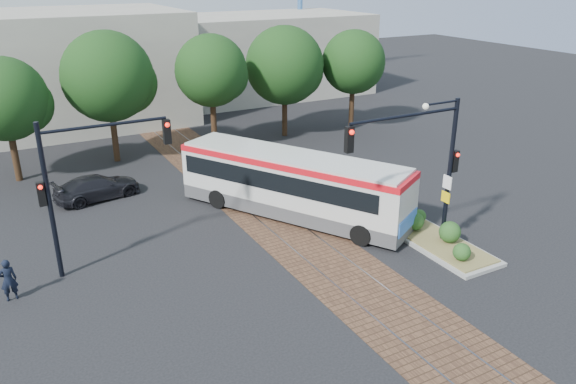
# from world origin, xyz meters

# --- Properties ---
(ground) EXTENTS (120.00, 120.00, 0.00)m
(ground) POSITION_xyz_m (0.00, 0.00, 0.00)
(ground) COLOR black
(ground) RESTS_ON ground
(trackbed) EXTENTS (3.60, 40.00, 0.02)m
(trackbed) POSITION_xyz_m (0.00, 4.00, 0.01)
(trackbed) COLOR brown
(trackbed) RESTS_ON ground
(tree_row) EXTENTS (26.40, 5.60, 7.67)m
(tree_row) POSITION_xyz_m (1.21, 16.42, 4.85)
(tree_row) COLOR #382314
(tree_row) RESTS_ON ground
(warehouses) EXTENTS (40.00, 13.00, 8.00)m
(warehouses) POSITION_xyz_m (-0.53, 28.75, 3.81)
(warehouses) COLOR #ADA899
(warehouses) RESTS_ON ground
(city_bus) EXTENTS (7.67, 10.89, 3.00)m
(city_bus) POSITION_xyz_m (0.87, 4.73, 1.67)
(city_bus) COLOR #464649
(city_bus) RESTS_ON ground
(traffic_island) EXTENTS (2.20, 5.20, 1.13)m
(traffic_island) POSITION_xyz_m (4.82, -0.90, 0.33)
(traffic_island) COLOR gray
(traffic_island) RESTS_ON ground
(signal_pole_main) EXTENTS (5.49, 0.46, 6.00)m
(signal_pole_main) POSITION_xyz_m (3.86, -0.81, 4.16)
(signal_pole_main) COLOR black
(signal_pole_main) RESTS_ON ground
(signal_pole_left) EXTENTS (4.99, 0.34, 6.00)m
(signal_pole_left) POSITION_xyz_m (-8.37, 4.00, 3.86)
(signal_pole_left) COLOR black
(signal_pole_left) RESTS_ON ground
(officer) EXTENTS (0.61, 0.43, 1.58)m
(officer) POSITION_xyz_m (-11.29, 3.13, 0.79)
(officer) COLOR black
(officer) RESTS_ON ground
(parked_car) EXTENTS (4.48, 2.50, 1.23)m
(parked_car) POSITION_xyz_m (-6.72, 11.22, 0.61)
(parked_car) COLOR black
(parked_car) RESTS_ON ground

